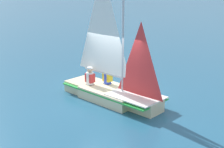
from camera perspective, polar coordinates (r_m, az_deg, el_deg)
name	(u,v)px	position (r m, az deg, el deg)	size (l,w,h in m)	color
ground_plane	(112,100)	(12.17, 0.00, -4.71)	(260.00, 260.00, 0.00)	#235675
sailboat_main	(111,84)	(11.97, -0.12, -1.77)	(3.05, 4.46, 5.05)	beige
sailor_helm	(107,79)	(12.57, -0.84, -0.96)	(0.40, 0.42, 1.16)	black
sailor_crew	(90,80)	(12.49, -4.04, -1.12)	(0.40, 0.42, 1.16)	black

